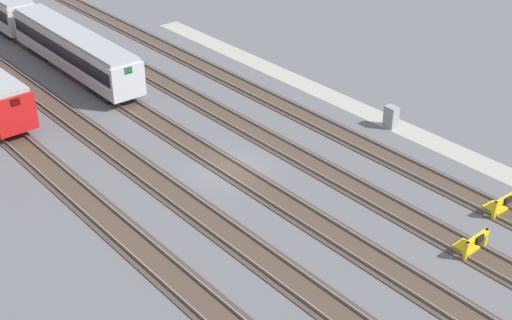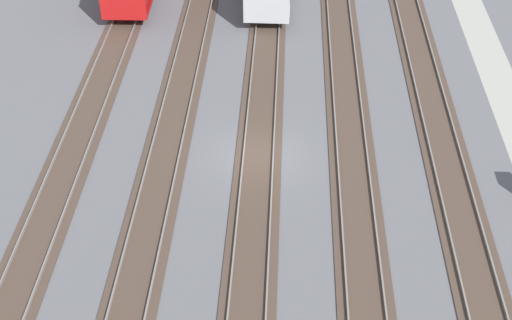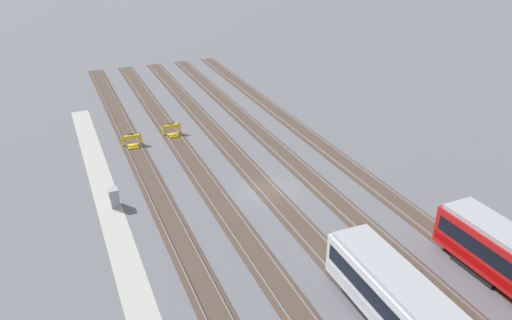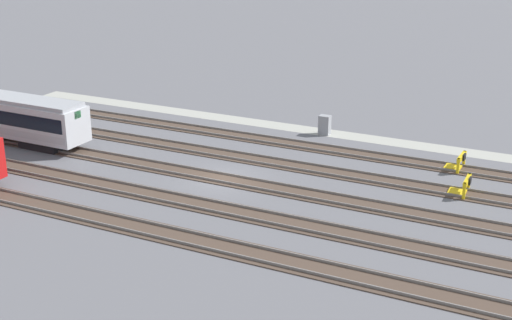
# 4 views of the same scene
# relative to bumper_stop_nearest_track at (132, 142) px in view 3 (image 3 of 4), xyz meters

# --- Properties ---
(ground_plane) EXTENTS (400.00, 400.00, 0.00)m
(ground_plane) POSITION_rel_bumper_stop_nearest_track_xyz_m (13.96, 9.06, -0.51)
(ground_plane) COLOR #5B5B60
(service_walkway) EXTENTS (54.00, 2.00, 0.01)m
(service_walkway) POSITION_rel_bumper_stop_nearest_track_xyz_m (13.96, -4.06, -0.51)
(service_walkway) COLOR #9E9E93
(service_walkway) RESTS_ON ground
(rail_track_nearest) EXTENTS (90.00, 2.23, 0.21)m
(rail_track_nearest) POSITION_rel_bumper_stop_nearest_track_xyz_m (13.96, 0.01, -0.47)
(rail_track_nearest) COLOR #47382D
(rail_track_nearest) RESTS_ON ground
(rail_track_near_inner) EXTENTS (90.00, 2.23, 0.21)m
(rail_track_near_inner) POSITION_rel_bumper_stop_nearest_track_xyz_m (13.96, 4.53, -0.47)
(rail_track_near_inner) COLOR #47382D
(rail_track_near_inner) RESTS_ON ground
(rail_track_middle) EXTENTS (90.00, 2.24, 0.21)m
(rail_track_middle) POSITION_rel_bumper_stop_nearest_track_xyz_m (13.96, 9.06, -0.47)
(rail_track_middle) COLOR #47382D
(rail_track_middle) RESTS_ON ground
(rail_track_far_inner) EXTENTS (90.00, 2.23, 0.21)m
(rail_track_far_inner) POSITION_rel_bumper_stop_nearest_track_xyz_m (13.96, 13.58, -0.47)
(rail_track_far_inner) COLOR #47382D
(rail_track_far_inner) RESTS_ON ground
(rail_track_farthest) EXTENTS (90.00, 2.23, 0.21)m
(rail_track_farthest) POSITION_rel_bumper_stop_nearest_track_xyz_m (13.96, 18.11, -0.47)
(rail_track_farthest) COLOR #47382D
(rail_track_farthest) RESTS_ON ground
(bumper_stop_nearest_track) EXTENTS (1.37, 2.01, 1.22)m
(bumper_stop_nearest_track) POSITION_rel_bumper_stop_nearest_track_xyz_m (0.00, 0.00, 0.00)
(bumper_stop_nearest_track) COLOR gold
(bumper_stop_nearest_track) RESTS_ON ground
(bumper_stop_near_inner_track) EXTENTS (1.36, 2.01, 1.22)m
(bumper_stop_near_inner_track) POSITION_rel_bumper_stop_nearest_track_xyz_m (-1.23, 4.54, 0.00)
(bumper_stop_near_inner_track) COLOR gold
(bumper_stop_near_inner_track) RESTS_ON ground
(electrical_cabinet) EXTENTS (0.90, 0.73, 1.60)m
(electrical_cabinet) POSITION_rel_bumper_stop_nearest_track_xyz_m (11.43, -3.55, 0.29)
(electrical_cabinet) COLOR gray
(electrical_cabinet) RESTS_ON ground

